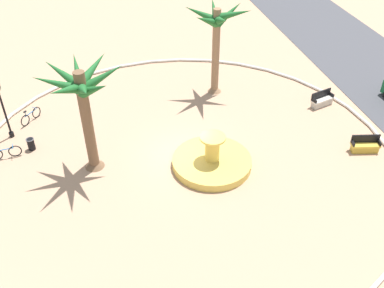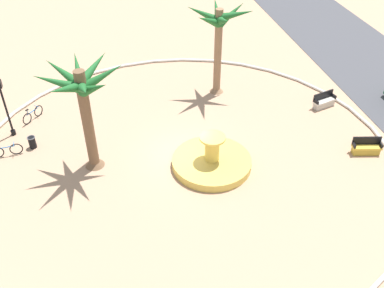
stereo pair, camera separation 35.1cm
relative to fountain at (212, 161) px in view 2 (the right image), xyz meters
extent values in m
plane|color=tan|center=(-1.21, -1.29, -0.29)|extent=(80.00, 80.00, 0.00)
torus|color=silver|center=(-1.21, -1.29, -0.19)|extent=(23.54, 23.54, 0.20)
cylinder|color=gold|center=(0.00, 0.00, -0.07)|extent=(4.30, 4.30, 0.45)
cylinder|color=#236093|center=(0.00, 0.00, -0.10)|extent=(3.79, 3.79, 0.34)
cylinder|color=gold|center=(0.00, 0.00, 0.85)|extent=(0.77, 0.77, 1.38)
cylinder|color=#F1C954|center=(0.00, 0.00, 1.60)|extent=(1.38, 1.38, 0.12)
cylinder|color=brown|center=(-1.44, -6.20, 2.58)|extent=(0.56, 0.56, 5.74)
cone|color=brown|center=(-1.44, -6.20, -0.04)|extent=(1.06, 1.06, 0.50)
cone|color=#1E6028|center=(-0.39, -6.07, 5.02)|extent=(2.38, 0.85, 1.37)
cone|color=#1E6028|center=(-0.64, -5.61, 4.88)|extent=(2.15, 1.80, 1.62)
cone|color=#1E6028|center=(-1.54, -5.17, 4.97)|extent=(0.78, 2.35, 1.45)
cone|color=#1E6028|center=(-2.29, -5.53, 5.11)|extent=(2.19, 1.89, 1.21)
cone|color=#1E6028|center=(-2.45, -6.29, 4.93)|extent=(2.33, 0.75, 1.54)
cone|color=#1E6028|center=(-2.18, -6.97, 5.05)|extent=(2.03, 2.07, 1.31)
cone|color=#1E6028|center=(-1.42, -7.24, 4.96)|extent=(0.58, 2.31, 1.47)
cone|color=#1E6028|center=(-0.58, -6.83, 5.03)|extent=(2.20, 1.84, 1.36)
cylinder|color=#8E6B4C|center=(-7.59, 2.32, 2.61)|extent=(0.49, 0.49, 5.80)
cone|color=#8E6B4C|center=(-7.59, 2.32, -0.04)|extent=(0.93, 0.93, 0.50)
cone|color=#1E6028|center=(-6.58, 2.30, 5.14)|extent=(2.22, 0.62, 1.26)
cone|color=#1E6028|center=(-7.20, 3.28, 5.23)|extent=(1.35, 2.27, 1.10)
cone|color=#1E6028|center=(-7.94, 3.20, 5.00)|extent=(1.31, 2.21, 1.51)
cone|color=#1E6028|center=(-8.54, 2.42, 5.02)|extent=(2.21, 0.78, 1.47)
cone|color=#1E6028|center=(-7.99, 1.40, 5.13)|extent=(1.38, 2.25, 1.28)
cone|color=#1E6028|center=(-7.05, 1.53, 5.03)|extent=(1.68, 2.11, 1.45)
cube|color=gold|center=(0.86, 8.73, 0.16)|extent=(0.81, 1.67, 0.12)
cube|color=black|center=(0.65, 8.77, 0.46)|extent=(0.40, 1.58, 0.50)
cube|color=gold|center=(0.86, 8.73, -0.10)|extent=(0.75, 1.53, 0.39)
cube|color=black|center=(1.01, 9.47, 0.30)|extent=(0.46, 0.17, 0.24)
cube|color=black|center=(0.70, 8.00, 0.30)|extent=(0.46, 0.17, 0.24)
cube|color=beige|center=(-4.16, 8.65, 0.16)|extent=(0.94, 1.68, 0.12)
cube|color=black|center=(-4.36, 8.59, 0.46)|extent=(0.53, 1.56, 0.50)
cube|color=#B6ADA0|center=(-4.16, 8.65, -0.10)|extent=(0.86, 1.54, 0.39)
cube|color=black|center=(-4.38, 9.36, 0.30)|extent=(0.45, 0.21, 0.24)
cube|color=black|center=(-3.95, 7.93, 0.30)|extent=(0.45, 0.21, 0.24)
cylinder|color=black|center=(-5.36, -10.81, 1.32)|extent=(0.12, 0.12, 3.22)
cylinder|color=black|center=(-5.36, -10.81, -0.14)|extent=(0.28, 0.28, 0.30)
cylinder|color=black|center=(-3.80, -9.59, 0.06)|extent=(0.40, 0.40, 0.70)
torus|color=#4C4C51|center=(-3.80, -9.59, 0.41)|extent=(0.46, 0.46, 0.06)
torus|color=black|center=(-7.14, -9.42, 0.07)|extent=(0.60, 0.50, 0.72)
torus|color=black|center=(-6.36, -10.05, 0.07)|extent=(0.60, 0.50, 0.72)
cylinder|color=#1E66B2|center=(-6.75, -9.73, 0.30)|extent=(0.77, 0.63, 0.05)
cylinder|color=#1E66B2|center=(-6.48, -9.95, 0.45)|extent=(0.04, 0.04, 0.30)
cube|color=black|center=(-6.48, -9.95, 0.62)|extent=(0.22, 0.20, 0.06)
cylinder|color=#1E66B2|center=(-7.10, -9.45, 0.43)|extent=(0.30, 0.36, 0.03)
torus|color=black|center=(-3.36, -10.42, 0.07)|extent=(0.13, 0.72, 0.72)
cylinder|color=#1E66B2|center=(-3.31, -10.91, 0.30)|extent=(0.14, 0.95, 0.05)
cylinder|color=#1E66B2|center=(-3.35, -10.47, 0.43)|extent=(0.44, 0.07, 0.03)
camera|label=1|loc=(17.41, -5.34, 15.06)|focal=40.78mm
camera|label=2|loc=(17.49, -5.00, 15.06)|focal=40.78mm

